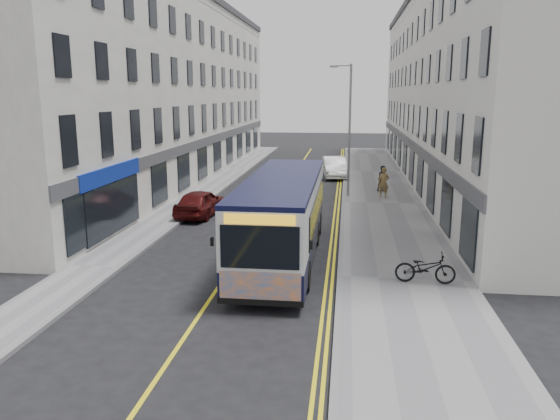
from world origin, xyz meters
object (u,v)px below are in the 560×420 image
(pedestrian_near, at_px, (384,183))
(car_white, at_px, (334,167))
(bicycle, at_px, (425,268))
(car_maroon, at_px, (200,203))
(streetlamp, at_px, (348,126))
(city_bus, at_px, (283,215))
(pedestrian_far, at_px, (383,178))

(pedestrian_near, bearing_deg, car_white, 127.71)
(bicycle, distance_m, car_maroon, 13.91)
(car_white, bearing_deg, pedestrian_near, -76.92)
(streetlamp, height_order, car_white, streetlamp)
(city_bus, xyz_separation_m, bicycle, (5.05, -2.42, -1.13))
(streetlamp, relative_size, bicycle, 4.06)
(car_white, bearing_deg, streetlamp, -90.67)
(streetlamp, bearing_deg, car_white, 96.75)
(pedestrian_far, bearing_deg, city_bus, -142.34)
(streetlamp, bearing_deg, pedestrian_near, -8.20)
(pedestrian_near, relative_size, car_maroon, 0.44)
(bicycle, distance_m, pedestrian_far, 17.46)
(bicycle, distance_m, pedestrian_near, 15.27)
(city_bus, distance_m, car_white, 21.42)
(car_maroon, bearing_deg, pedestrian_near, -143.43)
(city_bus, xyz_separation_m, car_maroon, (-5.17, 7.01, -1.05))
(pedestrian_far, relative_size, car_maroon, 0.39)
(car_white, xyz_separation_m, car_maroon, (-6.60, -14.34, -0.06))
(city_bus, relative_size, pedestrian_far, 6.72)
(city_bus, bearing_deg, pedestrian_far, 72.57)
(car_white, bearing_deg, car_maroon, -122.14)
(pedestrian_far, bearing_deg, car_maroon, -175.86)
(pedestrian_near, distance_m, pedestrian_far, 2.20)
(city_bus, xyz_separation_m, pedestrian_far, (4.72, 15.03, -0.82))
(streetlamp, bearing_deg, pedestrian_far, 39.05)
(car_maroon, bearing_deg, city_bus, 132.19)
(pedestrian_near, distance_m, car_white, 9.09)
(pedestrian_near, bearing_deg, streetlamp, -170.99)
(car_white, relative_size, car_maroon, 1.13)
(city_bus, bearing_deg, bicycle, -25.59)
(car_maroon, bearing_deg, car_white, -108.91)
(streetlamp, xyz_separation_m, car_maroon, (-7.57, -6.14, -3.67))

